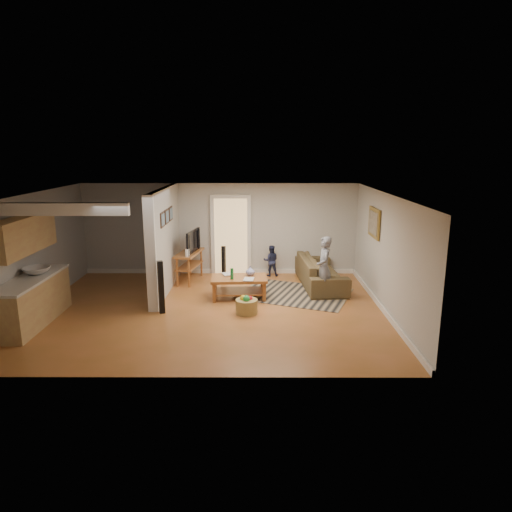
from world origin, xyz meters
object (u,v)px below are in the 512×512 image
at_px(coffee_table, 240,282).
at_px(speaker_right, 224,263).
at_px(tv_console, 190,255).
at_px(sofa, 320,285).
at_px(speaker_left, 161,287).
at_px(toy_basket, 247,306).
at_px(child, 323,297).
at_px(toddler, 271,276).

distance_m(coffee_table, speaker_right, 1.63).
bearing_deg(speaker_right, tv_console, -147.26).
distance_m(sofa, speaker_right, 2.60).
bearing_deg(speaker_right, speaker_left, -92.98).
bearing_deg(coffee_table, tv_console, 134.59).
height_order(sofa, coffee_table, coffee_table).
height_order(coffee_table, speaker_right, speaker_right).
bearing_deg(speaker_left, speaker_right, 44.28).
bearing_deg(tv_console, speaker_left, -86.66).
relative_size(sofa, tv_console, 1.85).
height_order(sofa, toy_basket, toy_basket).
bearing_deg(toy_basket, tv_console, 122.56).
bearing_deg(toy_basket, speaker_right, 104.44).
bearing_deg(tv_console, toy_basket, -47.84).
bearing_deg(child, speaker_right, -121.23).
distance_m(sofa, child, 0.99).
xyz_separation_m(speaker_left, toy_basket, (1.80, -0.02, -0.40)).
xyz_separation_m(coffee_table, toy_basket, (0.18, -1.03, -0.22)).
bearing_deg(toy_basket, child, 30.94).
bearing_deg(toddler, sofa, 144.46).
bearing_deg(speaker_left, sofa, 7.22).
xyz_separation_m(sofa, speaker_right, (-2.51, 0.54, 0.45)).
xyz_separation_m(tv_console, toy_basket, (1.54, -2.41, -0.54)).
bearing_deg(toddler, speaker_left, 49.75).
relative_size(sofa, child, 1.67).
relative_size(tv_console, speaker_left, 1.15).
bearing_deg(sofa, child, 171.93).
height_order(speaker_left, toddler, speaker_left).
height_order(tv_console, speaker_left, speaker_left).
bearing_deg(speaker_right, child, -11.33).
height_order(speaker_right, child, speaker_right).
distance_m(speaker_left, toy_basket, 1.84).
bearing_deg(toddler, speaker_right, 13.72).
distance_m(coffee_table, toy_basket, 1.07).
xyz_separation_m(sofa, tv_console, (-3.38, 0.36, 0.71)).
relative_size(sofa, coffee_table, 1.82).
distance_m(sofa, toddler, 1.51).
relative_size(speaker_left, toddler, 1.33).
bearing_deg(coffee_table, speaker_right, 107.28).
bearing_deg(sofa, coffee_table, 112.54).
xyz_separation_m(sofa, coffee_table, (-2.02, -1.02, 0.39)).
height_order(coffee_table, child, coffee_table).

